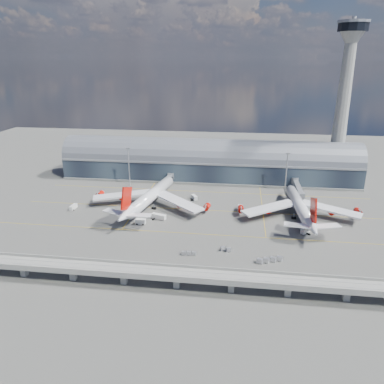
# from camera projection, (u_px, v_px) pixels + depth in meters

# --- Properties ---
(ground) EXTENTS (500.00, 500.00, 0.00)m
(ground) POSITION_uv_depth(u_px,v_px,m) (195.00, 225.00, 189.50)
(ground) COLOR #474744
(ground) RESTS_ON ground
(taxi_lines) EXTENTS (200.00, 80.12, 0.01)m
(taxi_lines) POSITION_uv_depth(u_px,v_px,m) (200.00, 208.00, 210.12)
(taxi_lines) COLOR gold
(taxi_lines) RESTS_ON ground
(terminal) EXTENTS (200.00, 30.00, 28.00)m
(terminal) POSITION_uv_depth(u_px,v_px,m) (209.00, 163.00, 258.37)
(terminal) COLOR #1D2430
(terminal) RESTS_ON ground
(control_tower) EXTENTS (19.00, 19.00, 103.00)m
(control_tower) POSITION_uv_depth(u_px,v_px,m) (343.00, 104.00, 238.98)
(control_tower) COLOR gray
(control_tower) RESTS_ON ground
(guideway) EXTENTS (220.00, 8.50, 7.20)m
(guideway) POSITION_uv_depth(u_px,v_px,m) (177.00, 275.00, 136.42)
(guideway) COLOR gray
(guideway) RESTS_ON ground
(floodlight_mast_left) EXTENTS (3.00, 0.70, 25.70)m
(floodlight_mast_left) POSITION_uv_depth(u_px,v_px,m) (129.00, 166.00, 242.25)
(floodlight_mast_left) COLOR gray
(floodlight_mast_left) RESTS_ON ground
(floodlight_mast_right) EXTENTS (3.00, 0.70, 25.70)m
(floodlight_mast_right) POSITION_uv_depth(u_px,v_px,m) (286.00, 172.00, 230.06)
(floodlight_mast_right) COLOR gray
(floodlight_mast_right) RESTS_ON ground
(airliner_left) EXTENTS (68.77, 72.39, 22.13)m
(airliner_left) POSITION_uv_depth(u_px,v_px,m) (149.00, 197.00, 209.25)
(airliner_left) COLOR white
(airliner_left) RESTS_ON ground
(airliner_right) EXTENTS (64.82, 67.76, 21.49)m
(airliner_right) POSITION_uv_depth(u_px,v_px,m) (300.00, 208.00, 196.43)
(airliner_right) COLOR white
(airliner_right) RESTS_ON ground
(jet_bridge_left) EXTENTS (4.40, 28.00, 7.25)m
(jet_bridge_left) POSITION_uv_depth(u_px,v_px,m) (168.00, 181.00, 240.23)
(jet_bridge_left) COLOR gray
(jet_bridge_left) RESTS_ON ground
(jet_bridge_right) EXTENTS (4.40, 32.00, 7.25)m
(jet_bridge_right) POSITION_uv_depth(u_px,v_px,m) (298.00, 187.00, 228.51)
(jet_bridge_right) COLOR gray
(jet_bridge_right) RESTS_ON ground
(service_truck_0) EXTENTS (2.53, 6.30, 2.55)m
(service_truck_0) POSITION_uv_depth(u_px,v_px,m) (73.00, 207.00, 208.25)
(service_truck_0) COLOR silver
(service_truck_0) RESTS_ON ground
(service_truck_1) EXTENTS (5.06, 2.62, 2.89)m
(service_truck_1) POSITION_uv_depth(u_px,v_px,m) (141.00, 222.00, 189.63)
(service_truck_1) COLOR silver
(service_truck_1) RESTS_ON ground
(service_truck_2) EXTENTS (8.20, 4.74, 2.86)m
(service_truck_2) POSITION_uv_depth(u_px,v_px,m) (159.00, 217.00, 195.60)
(service_truck_2) COLOR silver
(service_truck_2) RESTS_ON ground
(service_truck_3) EXTENTS (5.24, 5.36, 2.62)m
(service_truck_3) POSITION_uv_depth(u_px,v_px,m) (305.00, 231.00, 179.96)
(service_truck_3) COLOR silver
(service_truck_3) RESTS_ON ground
(service_truck_4) EXTENTS (2.55, 4.90, 2.80)m
(service_truck_4) POSITION_uv_depth(u_px,v_px,m) (240.00, 208.00, 206.82)
(service_truck_4) COLOR silver
(service_truck_4) RESTS_ON ground
(service_truck_5) EXTENTS (4.45, 5.67, 2.59)m
(service_truck_5) POSITION_uv_depth(u_px,v_px,m) (194.00, 197.00, 222.68)
(service_truck_5) COLOR silver
(service_truck_5) RESTS_ON ground
(cargo_train_0) EXTENTS (5.23, 3.00, 1.69)m
(cargo_train_0) POSITION_uv_depth(u_px,v_px,m) (226.00, 249.00, 163.65)
(cargo_train_0) COLOR gray
(cargo_train_0) RESTS_ON ground
(cargo_train_1) EXTENTS (6.55, 1.90, 1.45)m
(cargo_train_1) POSITION_uv_depth(u_px,v_px,m) (189.00, 253.00, 160.51)
(cargo_train_1) COLOR gray
(cargo_train_1) RESTS_ON ground
(cargo_train_2) EXTENTS (11.43, 5.59, 1.92)m
(cargo_train_2) POSITION_uv_depth(u_px,v_px,m) (270.00, 260.00, 154.79)
(cargo_train_2) COLOR gray
(cargo_train_2) RESTS_ON ground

